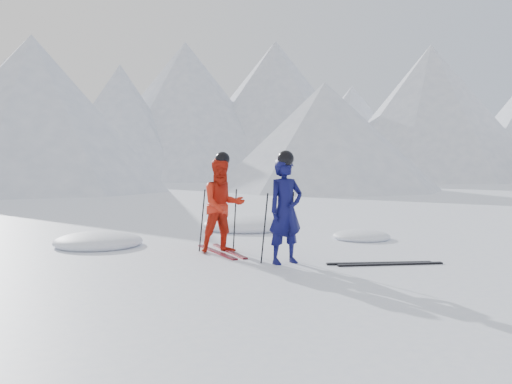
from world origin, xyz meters
name	(u,v)px	position (x,y,z in m)	size (l,w,h in m)	color
ground	(358,252)	(0.00, 0.00, 0.00)	(160.00, 160.00, 0.00)	white
mountain_range	(156,100)	(5.71, 35.31, 6.72)	(106.15, 62.94, 15.53)	#B2BCD1
skier_blue	(286,211)	(-1.69, -0.38, 0.84)	(0.62, 0.40, 1.69)	#0B0C43
skier_red	(223,205)	(-2.19, 1.05, 0.85)	(0.82, 0.64, 1.69)	red
pole_blue_left	(264,228)	(-1.99, -0.23, 0.56)	(0.02, 0.02, 1.13)	black
pole_blue_right	(292,226)	(-1.44, -0.13, 0.56)	(0.02, 0.02, 1.13)	black
pole_red_left	(202,220)	(-2.49, 1.30, 0.56)	(0.02, 0.02, 1.13)	black
pole_red_right	(235,219)	(-1.89, 1.20, 0.56)	(0.02, 0.02, 1.13)	black
ski_worn_left	(217,252)	(-2.31, 1.05, 0.01)	(0.09, 1.70, 0.03)	black
ski_worn_right	(229,251)	(-2.07, 1.05, 0.01)	(0.09, 1.70, 0.03)	black
ski_loose_a	(379,263)	(-0.37, -1.07, 0.01)	(0.09, 1.70, 0.03)	black
ski_loose_b	(390,264)	(-0.27, -1.22, 0.01)	(0.09, 1.70, 0.03)	black
snow_lumps	(218,235)	(-1.38, 3.34, 0.00)	(6.62, 4.25, 0.46)	white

